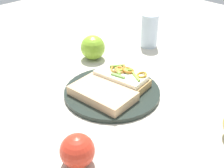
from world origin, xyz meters
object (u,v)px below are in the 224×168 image
sandwich (121,78)px  apple_2 (77,151)px  plate (112,92)px  bread_slice_side (103,93)px  drinking_glass (149,31)px  apple_0 (93,47)px

sandwich → apple_2: size_ratio=2.33×
plate → apple_2: size_ratio=3.71×
bread_slice_side → drinking_glass: (-0.37, -0.14, 0.04)m
apple_2 → drinking_glass: drinking_glass is taller
sandwich → apple_0: 0.21m
bread_slice_side → apple_2: (0.19, 0.13, 0.01)m
sandwich → apple_2: 0.31m
sandwich → apple_2: apple_2 is taller
apple_0 → apple_2: bearing=44.7°
bread_slice_side → apple_0: bearing=138.5°
bread_slice_side → apple_0: size_ratio=2.05×
bread_slice_side → drinking_glass: drinking_glass is taller
bread_slice_side → apple_0: apple_0 is taller
sandwich → plate: bearing=-89.9°
sandwich → apple_2: (0.28, 0.14, 0.00)m
bread_slice_side → apple_2: apple_2 is taller
bread_slice_side → apple_2: 0.23m
plate → apple_0: bearing=-118.3°
plate → apple_2: (0.23, 0.14, 0.03)m
plate → bread_slice_side: size_ratio=1.58×
plate → drinking_glass: drinking_glass is taller
drinking_glass → sandwich: bearing=24.4°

